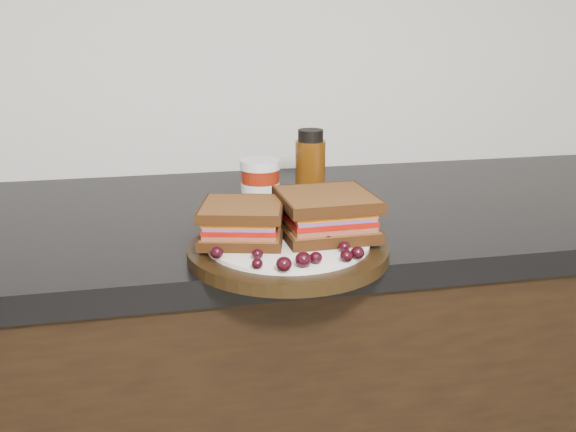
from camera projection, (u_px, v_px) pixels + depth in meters
name	position (u px, v px, depth m)	size (l,w,h in m)	color
countertop	(296.00, 218.00, 1.14)	(3.98, 0.60, 0.04)	black
plate	(288.00, 251.00, 0.89)	(0.28, 0.28, 0.02)	black
sandwich_left	(242.00, 222.00, 0.89)	(0.11, 0.11, 0.05)	#5E3018
sandwich_right	(326.00, 214.00, 0.91)	(0.13, 0.13, 0.06)	#5E3018
grape_0	(217.00, 252.00, 0.82)	(0.02, 0.02, 0.02)	black
grape_1	(257.00, 254.00, 0.82)	(0.01, 0.01, 0.01)	black
grape_2	(257.00, 264.00, 0.79)	(0.01, 0.01, 0.01)	black
grape_3	(284.00, 264.00, 0.78)	(0.02, 0.02, 0.02)	black
grape_4	(303.00, 260.00, 0.79)	(0.02, 0.02, 0.02)	black
grape_5	(316.00, 258.00, 0.81)	(0.02, 0.02, 0.02)	black
grape_6	(346.00, 256.00, 0.81)	(0.02, 0.02, 0.02)	black
grape_7	(358.00, 253.00, 0.82)	(0.02, 0.02, 0.02)	black
grape_8	(344.00, 247.00, 0.84)	(0.02, 0.02, 0.01)	black
grape_9	(328.00, 241.00, 0.86)	(0.02, 0.02, 0.02)	black
grape_10	(346.00, 232.00, 0.90)	(0.02, 0.02, 0.02)	black
grape_11	(336.00, 229.00, 0.92)	(0.02, 0.02, 0.01)	black
grape_12	(324.00, 227.00, 0.92)	(0.02, 0.02, 0.02)	black
grape_13	(243.00, 223.00, 0.94)	(0.02, 0.02, 0.01)	black
grape_14	(227.00, 231.00, 0.91)	(0.02, 0.02, 0.02)	black
grape_15	(241.00, 235.00, 0.89)	(0.02, 0.02, 0.02)	black
grape_16	(221.00, 245.00, 0.85)	(0.02, 0.02, 0.02)	black
grape_17	(254.00, 230.00, 0.91)	(0.02, 0.02, 0.02)	black
grape_18	(226.00, 230.00, 0.90)	(0.02, 0.02, 0.02)	black
grape_19	(227.00, 237.00, 0.87)	(0.02, 0.02, 0.02)	black
condiment_jar	(260.00, 189.00, 1.06)	(0.07, 0.07, 0.10)	maroon
oil_bottle	(310.00, 171.00, 1.09)	(0.05, 0.05, 0.14)	#4B2607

